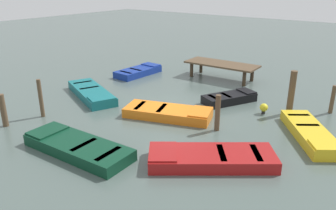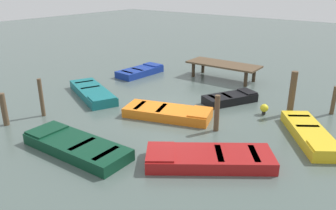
# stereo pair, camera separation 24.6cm
# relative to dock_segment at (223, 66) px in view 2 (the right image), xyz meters

# --- Properties ---
(ground_plane) EXTENTS (80.00, 80.00, 0.00)m
(ground_plane) POSITION_rel_dock_segment_xyz_m (0.69, -6.28, -0.82)
(ground_plane) COLOR #4C5B56
(dock_segment) EXTENTS (4.34, 1.77, 0.95)m
(dock_segment) POSITION_rel_dock_segment_xyz_m (0.00, 0.00, 0.00)
(dock_segment) COLOR brown
(dock_segment) RESTS_ON ground_plane
(rowboat_teal) EXTENTS (4.29, 2.80, 0.46)m
(rowboat_teal) POSITION_rel_dock_segment_xyz_m (-3.70, -6.90, -0.61)
(rowboat_teal) COLOR #14666B
(rowboat_teal) RESTS_ON ground_plane
(rowboat_red) EXTENTS (4.14, 3.60, 0.46)m
(rowboat_red) POSITION_rel_dock_segment_xyz_m (4.48, -9.05, -0.61)
(rowboat_red) COLOR maroon
(rowboat_red) RESTS_ON ground_plane
(rowboat_dark_green) EXTENTS (4.15, 1.62, 0.46)m
(rowboat_dark_green) POSITION_rel_dock_segment_xyz_m (0.39, -11.14, -0.61)
(rowboat_dark_green) COLOR #0C3823
(rowboat_dark_green) RESTS_ON ground_plane
(rowboat_black) EXTENTS (2.12, 2.81, 0.46)m
(rowboat_black) POSITION_rel_dock_segment_xyz_m (2.30, -3.42, -0.61)
(rowboat_black) COLOR black
(rowboat_black) RESTS_ON ground_plane
(rowboat_orange) EXTENTS (3.98, 2.53, 0.46)m
(rowboat_orange) POSITION_rel_dock_segment_xyz_m (1.05, -6.72, -0.61)
(rowboat_orange) COLOR orange
(rowboat_orange) RESTS_ON ground_plane
(rowboat_yellow) EXTENTS (3.06, 3.66, 0.46)m
(rowboat_yellow) POSITION_rel_dock_segment_xyz_m (6.55, -5.17, -0.61)
(rowboat_yellow) COLOR gold
(rowboat_yellow) RESTS_ON ground_plane
(rowboat_blue) EXTENTS (1.42, 3.14, 0.46)m
(rowboat_blue) POSITION_rel_dock_segment_xyz_m (-4.58, -2.29, -0.61)
(rowboat_blue) COLOR navy
(rowboat_blue) RESTS_ON ground_plane
(mooring_piling_center) EXTENTS (0.17, 0.17, 1.68)m
(mooring_piling_center) POSITION_rel_dock_segment_xyz_m (-3.40, -9.93, 0.02)
(mooring_piling_center) COLOR brown
(mooring_piling_center) RESTS_ON ground_plane
(mooring_piling_far_left) EXTENTS (0.28, 0.28, 1.96)m
(mooring_piling_far_left) POSITION_rel_dock_segment_xyz_m (5.11, -3.15, 0.15)
(mooring_piling_far_left) COLOR brown
(mooring_piling_far_left) RESTS_ON ground_plane
(mooring_piling_near_left) EXTENTS (0.23, 0.23, 1.37)m
(mooring_piling_near_left) POSITION_rel_dock_segment_xyz_m (-3.72, -11.45, -0.14)
(mooring_piling_near_left) COLOR brown
(mooring_piling_near_left) RESTS_ON ground_plane
(mooring_piling_mid_right) EXTENTS (0.18, 0.18, 1.28)m
(mooring_piling_mid_right) POSITION_rel_dock_segment_xyz_m (6.59, -1.98, -0.18)
(mooring_piling_mid_right) COLOR brown
(mooring_piling_mid_right) RESTS_ON ground_plane
(mooring_piling_far_right) EXTENTS (0.21, 0.21, 1.48)m
(mooring_piling_far_right) POSITION_rel_dock_segment_xyz_m (3.39, -6.65, -0.09)
(mooring_piling_far_right) COLOR brown
(mooring_piling_far_right) RESTS_ON ground_plane
(marker_buoy) EXTENTS (0.36, 0.36, 0.48)m
(marker_buoy) POSITION_rel_dock_segment_xyz_m (4.21, -3.88, -0.54)
(marker_buoy) COLOR #262626
(marker_buoy) RESTS_ON ground_plane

